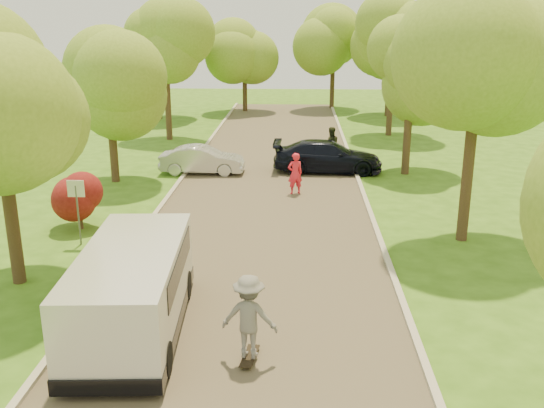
% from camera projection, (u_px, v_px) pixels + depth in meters
% --- Properties ---
extents(ground, '(100.00, 100.00, 0.00)m').
position_uv_depth(ground, '(247.00, 302.00, 15.83)').
color(ground, '#366217').
rests_on(ground, ground).
extents(road, '(8.00, 60.00, 0.01)m').
position_uv_depth(road, '(264.00, 210.00, 23.47)').
color(road, '#4C4438').
rests_on(road, ground).
extents(curb_left, '(0.18, 60.00, 0.12)m').
position_uv_depth(curb_left, '(161.00, 207.00, 23.62)').
color(curb_left, '#B2AD9E').
rests_on(curb_left, ground).
extents(curb_right, '(0.18, 60.00, 0.12)m').
position_uv_depth(curb_right, '(369.00, 210.00, 23.28)').
color(curb_right, '#B2AD9E').
rests_on(curb_right, ground).
extents(street_sign, '(0.55, 0.06, 2.17)m').
position_uv_depth(street_sign, '(77.00, 199.00, 19.43)').
color(street_sign, '#59595E').
rests_on(street_sign, ground).
extents(red_shrub, '(1.70, 1.70, 1.95)m').
position_uv_depth(red_shrub, '(79.00, 199.00, 21.02)').
color(red_shrub, '#382619').
rests_on(red_shrub, ground).
extents(tree_l_mida, '(4.71, 4.60, 7.39)m').
position_uv_depth(tree_l_mida, '(3.00, 97.00, 15.53)').
color(tree_l_mida, '#382619').
rests_on(tree_l_mida, ground).
extents(tree_l_midb, '(4.30, 4.20, 6.62)m').
position_uv_depth(tree_l_midb, '(112.00, 79.00, 26.23)').
color(tree_l_midb, '#382619').
rests_on(tree_l_midb, ground).
extents(tree_l_far, '(4.92, 4.80, 7.79)m').
position_uv_depth(tree_l_far, '(169.00, 47.00, 35.50)').
color(tree_l_far, '#382619').
rests_on(tree_l_far, ground).
extents(tree_r_mida, '(5.13, 5.00, 7.95)m').
position_uv_depth(tree_r_mida, '(485.00, 71.00, 18.68)').
color(tree_r_mida, '#382619').
rests_on(tree_r_mida, ground).
extents(tree_r_midb, '(4.51, 4.40, 7.01)m').
position_uv_depth(tree_r_midb, '(416.00, 70.00, 27.48)').
color(tree_r_midb, '#382619').
rests_on(tree_r_midb, ground).
extents(tree_r_far, '(5.33, 5.20, 8.34)m').
position_uv_depth(tree_r_far, '(398.00, 40.00, 36.73)').
color(tree_r_far, '#382619').
rests_on(tree_r_far, ground).
extents(tree_bg_a, '(5.12, 5.00, 7.72)m').
position_uv_depth(tree_bg_a, '(159.00, 44.00, 43.29)').
color(tree_bg_a, '#382619').
rests_on(tree_bg_a, ground).
extents(tree_bg_b, '(5.12, 5.00, 7.95)m').
position_uv_depth(tree_bg_b, '(394.00, 41.00, 44.41)').
color(tree_bg_b, '#382619').
rests_on(tree_bg_b, ground).
extents(tree_bg_c, '(4.92, 4.80, 7.33)m').
position_uv_depth(tree_bg_c, '(247.00, 46.00, 46.94)').
color(tree_bg_c, '#382619').
rests_on(tree_bg_c, ground).
extents(tree_bg_d, '(5.12, 5.00, 7.72)m').
position_uv_depth(tree_bg_d, '(336.00, 42.00, 48.47)').
color(tree_bg_d, '#382619').
rests_on(tree_bg_d, ground).
extents(minivan, '(2.52, 5.69, 2.07)m').
position_uv_depth(minivan, '(133.00, 289.00, 14.04)').
color(minivan, silver).
rests_on(minivan, ground).
extents(silver_sedan, '(3.99, 1.42, 1.31)m').
position_uv_depth(silver_sedan, '(202.00, 160.00, 28.81)').
color(silver_sedan, '#B8B8BE').
rests_on(silver_sedan, ground).
extents(dark_sedan, '(5.26, 2.23, 1.51)m').
position_uv_depth(dark_sedan, '(328.00, 156.00, 29.08)').
color(dark_sedan, black).
rests_on(dark_sedan, ground).
extents(longboard, '(0.39, 0.99, 0.11)m').
position_uv_depth(longboard, '(250.00, 356.00, 13.11)').
color(longboard, black).
rests_on(longboard, ground).
extents(skateboarder, '(1.29, 0.85, 1.87)m').
position_uv_depth(skateboarder, '(249.00, 317.00, 12.83)').
color(skateboarder, slate).
rests_on(skateboarder, longboard).
extents(person_striped, '(0.75, 0.62, 1.77)m').
position_uv_depth(person_striped, '(295.00, 174.00, 25.34)').
color(person_striped, red).
rests_on(person_striped, ground).
extents(person_olive, '(0.99, 0.83, 1.85)m').
position_uv_depth(person_olive, '(331.00, 145.00, 30.87)').
color(person_olive, '#282D1B').
rests_on(person_olive, ground).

